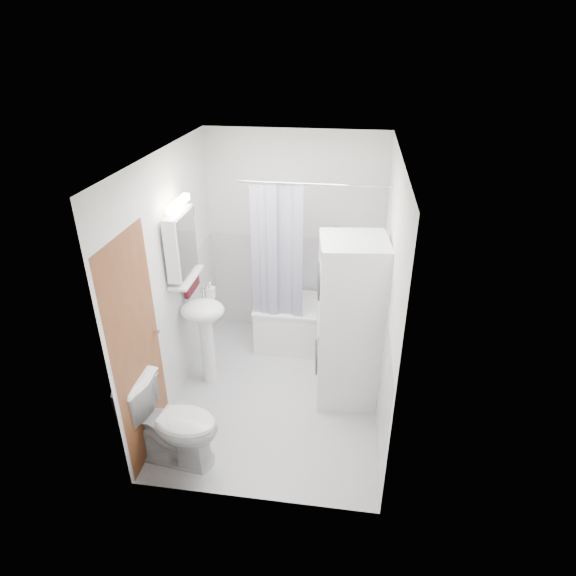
# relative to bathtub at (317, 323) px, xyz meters

# --- Properties ---
(floor) EXTENTS (2.60, 2.60, 0.00)m
(floor) POSITION_rel_bathtub_xyz_m (-0.32, -0.92, -0.30)
(floor) COLOR #B6B6BB
(floor) RESTS_ON ground
(room_walls) EXTENTS (2.60, 2.60, 2.60)m
(room_walls) POSITION_rel_bathtub_xyz_m (-0.32, -0.92, 1.19)
(room_walls) COLOR silver
(room_walls) RESTS_ON ground
(wainscot) EXTENTS (1.98, 2.58, 2.58)m
(wainscot) POSITION_rel_bathtub_xyz_m (-0.32, -0.63, 0.30)
(wainscot) COLOR white
(wainscot) RESTS_ON ground
(door) EXTENTS (0.05, 2.00, 2.00)m
(door) POSITION_rel_bathtub_xyz_m (-1.27, -1.47, 0.70)
(door) COLOR brown
(door) RESTS_ON ground
(bathtub) EXTENTS (1.40, 0.67, 0.54)m
(bathtub) POSITION_rel_bathtub_xyz_m (0.00, 0.00, 0.00)
(bathtub) COLOR white
(bathtub) RESTS_ON ground
(tub_spout) EXTENTS (0.04, 0.12, 0.04)m
(tub_spout) POSITION_rel_bathtub_xyz_m (0.20, 0.33, 0.56)
(tub_spout) COLOR silver
(tub_spout) RESTS_ON room_walls
(curtain_rod) EXTENTS (1.58, 0.02, 0.02)m
(curtain_rod) POSITION_rel_bathtub_xyz_m (-0.00, -0.27, 1.70)
(curtain_rod) COLOR silver
(curtain_rod) RESTS_ON room_walls
(shower_curtain) EXTENTS (0.55, 0.02, 1.45)m
(shower_curtain) POSITION_rel_bathtub_xyz_m (-0.42, -0.27, 0.95)
(shower_curtain) COLOR #161342
(shower_curtain) RESTS_ON curtain_rod
(sink) EXTENTS (0.44, 0.37, 1.04)m
(sink) POSITION_rel_bathtub_xyz_m (-1.07, -0.82, 0.41)
(sink) COLOR white
(sink) RESTS_ON ground
(medicine_cabinet) EXTENTS (0.13, 0.50, 0.71)m
(medicine_cabinet) POSITION_rel_bathtub_xyz_m (-1.22, -0.82, 1.27)
(medicine_cabinet) COLOR white
(medicine_cabinet) RESTS_ON room_walls
(shelf) EXTENTS (0.18, 0.54, 0.02)m
(shelf) POSITION_rel_bathtub_xyz_m (-1.21, -0.82, 0.90)
(shelf) COLOR silver
(shelf) RESTS_ON room_walls
(shower_caddy) EXTENTS (0.22, 0.06, 0.02)m
(shower_caddy) POSITION_rel_bathtub_xyz_m (0.25, 0.32, 0.85)
(shower_caddy) COLOR silver
(shower_caddy) RESTS_ON room_walls
(towel) EXTENTS (0.07, 0.35, 0.86)m
(towel) POSITION_rel_bathtub_xyz_m (-1.25, -0.57, 1.06)
(towel) COLOR maroon
(towel) RESTS_ON room_walls
(washer_dryer) EXTENTS (0.67, 0.66, 1.68)m
(washer_dryer) POSITION_rel_bathtub_xyz_m (0.36, -0.83, 0.55)
(washer_dryer) COLOR white
(washer_dryer) RESTS_ON ground
(toilet) EXTENTS (0.84, 0.53, 0.78)m
(toilet) POSITION_rel_bathtub_xyz_m (-1.04, -1.89, 0.09)
(toilet) COLOR white
(toilet) RESTS_ON ground
(soap_pump) EXTENTS (0.08, 0.17, 0.08)m
(soap_pump) POSITION_rel_bathtub_xyz_m (-1.03, -0.67, 0.65)
(soap_pump) COLOR gray
(soap_pump) RESTS_ON sink
(shelf_bottle) EXTENTS (0.07, 0.18, 0.07)m
(shelf_bottle) POSITION_rel_bathtub_xyz_m (-1.21, -0.97, 0.95)
(shelf_bottle) COLOR gray
(shelf_bottle) RESTS_ON shelf
(shelf_cup) EXTENTS (0.10, 0.09, 0.10)m
(shelf_cup) POSITION_rel_bathtub_xyz_m (-1.21, -0.70, 0.97)
(shelf_cup) COLOR gray
(shelf_cup) RESTS_ON shelf
(shampoo_a) EXTENTS (0.13, 0.17, 0.13)m
(shampoo_a) POSITION_rel_bathtub_xyz_m (0.03, 0.32, 0.93)
(shampoo_a) COLOR gray
(shampoo_a) RESTS_ON shower_caddy
(shampoo_b) EXTENTS (0.08, 0.21, 0.08)m
(shampoo_b) POSITION_rel_bathtub_xyz_m (0.15, 0.32, 0.91)
(shampoo_b) COLOR #2936A4
(shampoo_b) RESTS_ON shower_caddy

